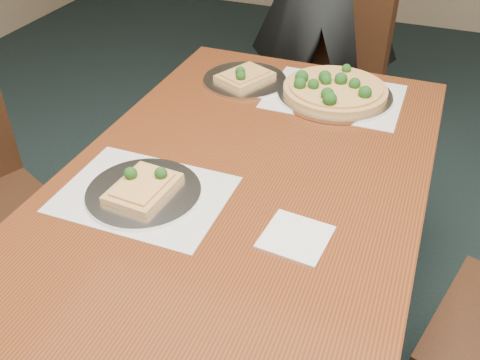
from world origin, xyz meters
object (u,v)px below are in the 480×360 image
(slice_plate_near, at_px, (144,189))
(slice_plate_far, at_px, (245,78))
(dining_table, at_px, (240,208))
(pizza_pan, at_px, (334,90))
(chair_far, at_px, (325,85))

(slice_plate_near, bearing_deg, slice_plate_far, 89.17)
(slice_plate_far, bearing_deg, dining_table, -70.42)
(pizza_pan, relative_size, slice_plate_near, 1.30)
(slice_plate_near, xyz_separation_m, slice_plate_far, (0.01, 0.67, -0.00))
(pizza_pan, relative_size, slice_plate_far, 1.30)
(pizza_pan, distance_m, slice_plate_near, 0.74)
(chair_far, bearing_deg, slice_plate_far, -82.05)
(dining_table, xyz_separation_m, chair_far, (-0.02, 1.07, -0.14))
(slice_plate_near, distance_m, slice_plate_far, 0.67)
(chair_far, bearing_deg, slice_plate_near, -73.31)
(chair_far, xyz_separation_m, pizza_pan, (0.14, -0.54, 0.26))
(dining_table, height_order, slice_plate_far, slice_plate_far)
(dining_table, bearing_deg, slice_plate_near, -144.95)
(slice_plate_far, bearing_deg, slice_plate_near, -90.83)
(dining_table, distance_m, slice_plate_far, 0.57)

